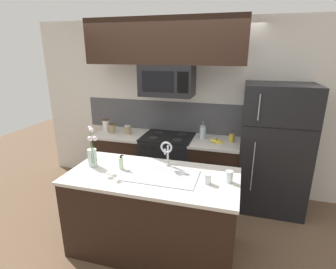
{
  "coord_description": "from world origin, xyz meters",
  "views": [
    {
      "loc": [
        1.03,
        -2.68,
        2.14
      ],
      "look_at": [
        0.18,
        0.27,
        1.16
      ],
      "focal_mm": 28.0,
      "sensor_mm": 36.0,
      "label": 1
    }
  ],
  "objects_px": {
    "storage_jar_tall": "(106,125)",
    "flower_vase": "(92,154)",
    "stove_range": "(168,164)",
    "drinking_glass": "(208,179)",
    "microwave": "(167,80)",
    "storage_jar_medium": "(112,128)",
    "storage_jar_short": "(128,130)",
    "coffee_tin": "(232,138)",
    "refrigerator": "(273,148)",
    "banana_bunch": "(216,141)",
    "french_press": "(203,132)",
    "sink_faucet": "(167,151)",
    "dish_soap_bottle": "(121,163)",
    "spare_glass": "(229,177)"
  },
  "relations": [
    {
      "from": "storage_jar_tall",
      "to": "drinking_glass",
      "type": "bearing_deg",
      "value": -35.84
    },
    {
      "from": "microwave",
      "to": "refrigerator",
      "type": "bearing_deg",
      "value": 1.57
    },
    {
      "from": "flower_vase",
      "to": "coffee_tin",
      "type": "bearing_deg",
      "value": 41.49
    },
    {
      "from": "coffee_tin",
      "to": "sink_faucet",
      "type": "distance_m",
      "value": 1.27
    },
    {
      "from": "french_press",
      "to": "dish_soap_bottle",
      "type": "bearing_deg",
      "value": -118.73
    },
    {
      "from": "microwave",
      "to": "storage_jar_tall",
      "type": "distance_m",
      "value": 1.27
    },
    {
      "from": "storage_jar_short",
      "to": "french_press",
      "type": "xyz_separation_m",
      "value": [
        1.16,
        0.08,
        0.03
      ]
    },
    {
      "from": "storage_jar_medium",
      "to": "banana_bunch",
      "type": "bearing_deg",
      "value": -1.07
    },
    {
      "from": "storage_jar_medium",
      "to": "spare_glass",
      "type": "xyz_separation_m",
      "value": [
        1.87,
        -1.17,
        -0.01
      ]
    },
    {
      "from": "storage_jar_tall",
      "to": "spare_glass",
      "type": "bearing_deg",
      "value": -31.27
    },
    {
      "from": "coffee_tin",
      "to": "storage_jar_medium",
      "type": "bearing_deg",
      "value": -177.52
    },
    {
      "from": "stove_range",
      "to": "french_press",
      "type": "bearing_deg",
      "value": 6.66
    },
    {
      "from": "refrigerator",
      "to": "storage_jar_medium",
      "type": "bearing_deg",
      "value": -178.82
    },
    {
      "from": "storage_jar_short",
      "to": "spare_glass",
      "type": "height_order",
      "value": "storage_jar_short"
    },
    {
      "from": "drinking_glass",
      "to": "stove_range",
      "type": "bearing_deg",
      "value": 121.02
    },
    {
      "from": "storage_jar_medium",
      "to": "flower_vase",
      "type": "xyz_separation_m",
      "value": [
        0.39,
        -1.2,
        0.07
      ]
    },
    {
      "from": "storage_jar_short",
      "to": "spare_glass",
      "type": "bearing_deg",
      "value": -36.23
    },
    {
      "from": "storage_jar_short",
      "to": "coffee_tin",
      "type": "bearing_deg",
      "value": 2.42
    },
    {
      "from": "refrigerator",
      "to": "storage_jar_tall",
      "type": "bearing_deg",
      "value": -179.97
    },
    {
      "from": "dish_soap_bottle",
      "to": "drinking_glass",
      "type": "relative_size",
      "value": 1.61
    },
    {
      "from": "banana_bunch",
      "to": "flower_vase",
      "type": "bearing_deg",
      "value": -136.75
    },
    {
      "from": "refrigerator",
      "to": "spare_glass",
      "type": "relative_size",
      "value": 14.71
    },
    {
      "from": "dish_soap_bottle",
      "to": "storage_jar_short",
      "type": "bearing_deg",
      "value": 111.13
    },
    {
      "from": "banana_bunch",
      "to": "dish_soap_bottle",
      "type": "xyz_separation_m",
      "value": [
        -0.91,
        -1.15,
        0.05
      ]
    },
    {
      "from": "microwave",
      "to": "storage_jar_medium",
      "type": "bearing_deg",
      "value": -179.46
    },
    {
      "from": "stove_range",
      "to": "dish_soap_bottle",
      "type": "xyz_separation_m",
      "value": [
        -0.18,
        -1.21,
        0.52
      ]
    },
    {
      "from": "sink_faucet",
      "to": "spare_glass",
      "type": "height_order",
      "value": "sink_faucet"
    },
    {
      "from": "stove_range",
      "to": "spare_glass",
      "type": "height_order",
      "value": "spare_glass"
    },
    {
      "from": "storage_jar_medium",
      "to": "banana_bunch",
      "type": "relative_size",
      "value": 0.78
    },
    {
      "from": "refrigerator",
      "to": "coffee_tin",
      "type": "relative_size",
      "value": 15.92
    },
    {
      "from": "microwave",
      "to": "drinking_glass",
      "type": "distance_m",
      "value": 1.68
    },
    {
      "from": "stove_range",
      "to": "drinking_glass",
      "type": "height_order",
      "value": "drinking_glass"
    },
    {
      "from": "storage_jar_tall",
      "to": "drinking_glass",
      "type": "height_order",
      "value": "storage_jar_tall"
    },
    {
      "from": "stove_range",
      "to": "flower_vase",
      "type": "distance_m",
      "value": 1.46
    },
    {
      "from": "french_press",
      "to": "sink_faucet",
      "type": "distance_m",
      "value": 1.12
    },
    {
      "from": "refrigerator",
      "to": "storage_jar_short",
      "type": "distance_m",
      "value": 2.14
    },
    {
      "from": "flower_vase",
      "to": "refrigerator",
      "type": "bearing_deg",
      "value": 31.86
    },
    {
      "from": "storage_jar_medium",
      "to": "dish_soap_bottle",
      "type": "relative_size",
      "value": 0.9
    },
    {
      "from": "dish_soap_bottle",
      "to": "coffee_tin",
      "type": "bearing_deg",
      "value": 48.52
    },
    {
      "from": "microwave",
      "to": "dish_soap_bottle",
      "type": "relative_size",
      "value": 4.51
    },
    {
      "from": "refrigerator",
      "to": "flower_vase",
      "type": "bearing_deg",
      "value": -148.14
    },
    {
      "from": "microwave",
      "to": "storage_jar_tall",
      "type": "bearing_deg",
      "value": 177.8
    },
    {
      "from": "storage_jar_short",
      "to": "coffee_tin",
      "type": "distance_m",
      "value": 1.57
    },
    {
      "from": "microwave",
      "to": "sink_faucet",
      "type": "xyz_separation_m",
      "value": [
        0.29,
        -1.01,
        -0.64
      ]
    },
    {
      "from": "dish_soap_bottle",
      "to": "refrigerator",
      "type": "bearing_deg",
      "value": 36.24
    },
    {
      "from": "storage_jar_short",
      "to": "banana_bunch",
      "type": "height_order",
      "value": "storage_jar_short"
    },
    {
      "from": "drinking_glass",
      "to": "spare_glass",
      "type": "relative_size",
      "value": 0.86
    },
    {
      "from": "storage_jar_short",
      "to": "storage_jar_tall",
      "type": "bearing_deg",
      "value": 174.85
    },
    {
      "from": "storage_jar_tall",
      "to": "flower_vase",
      "type": "height_order",
      "value": "flower_vase"
    },
    {
      "from": "storage_jar_medium",
      "to": "dish_soap_bottle",
      "type": "xyz_separation_m",
      "value": [
        0.72,
        -1.18,
        -0.01
      ]
    }
  ]
}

